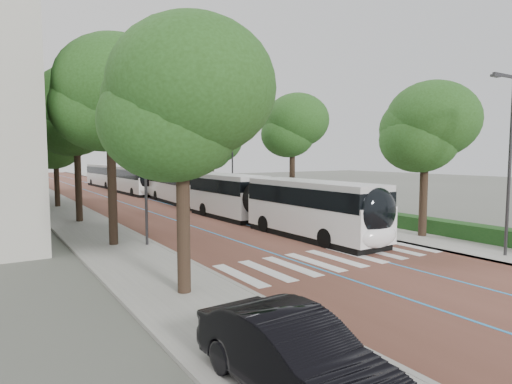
% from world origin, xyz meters
% --- Properties ---
extents(ground, '(160.00, 160.00, 0.00)m').
position_xyz_m(ground, '(0.00, 0.00, 0.00)').
color(ground, '#51544C').
rests_on(ground, ground).
extents(road, '(11.00, 140.00, 0.02)m').
position_xyz_m(road, '(0.00, 40.00, 0.01)').
color(road, '#563126').
rests_on(road, ground).
extents(sidewalk_left, '(4.00, 140.00, 0.12)m').
position_xyz_m(sidewalk_left, '(-7.50, 40.00, 0.06)').
color(sidewalk_left, gray).
rests_on(sidewalk_left, ground).
extents(sidewalk_right, '(4.00, 140.00, 0.12)m').
position_xyz_m(sidewalk_right, '(7.50, 40.00, 0.06)').
color(sidewalk_right, gray).
rests_on(sidewalk_right, ground).
extents(kerb_left, '(0.20, 140.00, 0.14)m').
position_xyz_m(kerb_left, '(-5.60, 40.00, 0.06)').
color(kerb_left, gray).
rests_on(kerb_left, ground).
extents(kerb_right, '(0.20, 140.00, 0.14)m').
position_xyz_m(kerb_right, '(5.60, 40.00, 0.06)').
color(kerb_right, gray).
rests_on(kerb_right, ground).
extents(zebra_crossing, '(10.55, 3.60, 0.01)m').
position_xyz_m(zebra_crossing, '(0.20, 1.00, 0.03)').
color(zebra_crossing, silver).
rests_on(zebra_crossing, ground).
extents(lane_line_left, '(0.12, 126.00, 0.01)m').
position_xyz_m(lane_line_left, '(-1.60, 40.00, 0.02)').
color(lane_line_left, '#2783C7').
rests_on(lane_line_left, road).
extents(lane_line_right, '(0.12, 126.00, 0.01)m').
position_xyz_m(lane_line_right, '(1.60, 40.00, 0.02)').
color(lane_line_right, '#2783C7').
rests_on(lane_line_right, road).
extents(hedge, '(1.20, 14.00, 0.80)m').
position_xyz_m(hedge, '(9.10, 0.00, 0.52)').
color(hedge, '#153E16').
rests_on(hedge, sidewalk_right).
extents(streetlight_near, '(1.82, 0.20, 8.00)m').
position_xyz_m(streetlight_near, '(6.62, -3.00, 4.82)').
color(streetlight_near, '#313134').
rests_on(streetlight_near, sidewalk_right).
extents(streetlight_far, '(1.82, 0.20, 8.00)m').
position_xyz_m(streetlight_far, '(6.62, 22.00, 4.82)').
color(streetlight_far, '#313134').
rests_on(streetlight_far, sidewalk_right).
extents(lamp_post_left, '(0.14, 0.14, 8.00)m').
position_xyz_m(lamp_post_left, '(-6.10, 8.00, 4.12)').
color(lamp_post_left, '#313134').
rests_on(lamp_post_left, sidewalk_left).
extents(trees_left, '(6.35, 60.71, 10.04)m').
position_xyz_m(trees_left, '(-7.50, 26.60, 6.64)').
color(trees_left, black).
rests_on(trees_left, ground).
extents(trees_right, '(5.84, 47.43, 9.17)m').
position_xyz_m(trees_right, '(7.70, 25.12, 6.20)').
color(trees_right, black).
rests_on(trees_right, ground).
extents(lead_bus, '(2.84, 18.44, 3.20)m').
position_xyz_m(lead_bus, '(2.35, 9.03, 1.63)').
color(lead_bus, black).
rests_on(lead_bus, ground).
extents(bus_queued_0, '(3.13, 12.51, 3.20)m').
position_xyz_m(bus_queued_0, '(2.85, 24.92, 1.62)').
color(bus_queued_0, white).
rests_on(bus_queued_0, ground).
extents(bus_queued_1, '(2.90, 12.47, 3.20)m').
position_xyz_m(bus_queued_1, '(2.09, 37.60, 1.62)').
color(bus_queued_1, white).
rests_on(bus_queued_1, ground).
extents(bus_queued_2, '(3.15, 12.51, 3.20)m').
position_xyz_m(bus_queued_2, '(2.18, 50.16, 1.62)').
color(bus_queued_2, white).
rests_on(bus_queued_2, ground).
extents(parked_car, '(1.85, 4.81, 1.56)m').
position_xyz_m(parked_car, '(-8.19, -6.77, 0.90)').
color(parked_car, black).
rests_on(parked_car, sidewalk_left).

